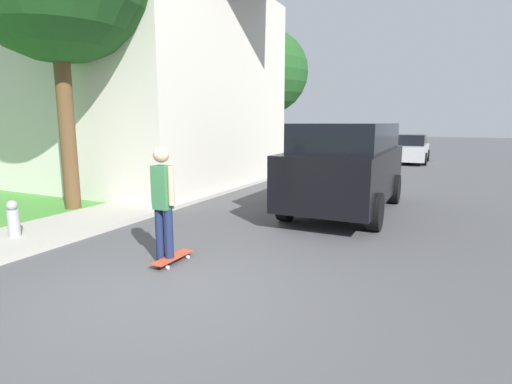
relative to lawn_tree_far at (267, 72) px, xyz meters
The scene contains 10 objects.
ground_plane 15.97m from the lawn_tree_far, 70.83° to the right, with size 120.00×120.00×0.00m, color #49494C.
lawn 10.02m from the lawn_tree_far, 109.30° to the right, with size 10.00×80.00×0.08m.
sidewalk 9.67m from the lawn_tree_far, 80.41° to the right, with size 1.80×80.00×0.10m.
house 7.55m from the lawn_tree_far, 110.76° to the right, with size 10.59×8.46×9.11m.
lawn_tree_far is the anchor object (origin of this frame).
suv_parked 11.23m from the lawn_tree_far, 55.43° to the right, with size 2.11×4.84×2.08m.
car_down_street 8.52m from the lawn_tree_far, 33.98° to the left, with size 1.89×4.03×1.48m.
skateboarder 14.76m from the lawn_tree_far, 71.82° to the right, with size 0.41×0.23×1.76m.
skateboard 14.98m from the lawn_tree_far, 71.37° to the right, with size 0.22×0.81×0.10m.
fire_hydrant 14.54m from the lawn_tree_far, 84.47° to the right, with size 0.20×0.20×0.65m.
Camera 1 is at (3.19, -3.75, 2.11)m, focal length 28.00 mm.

